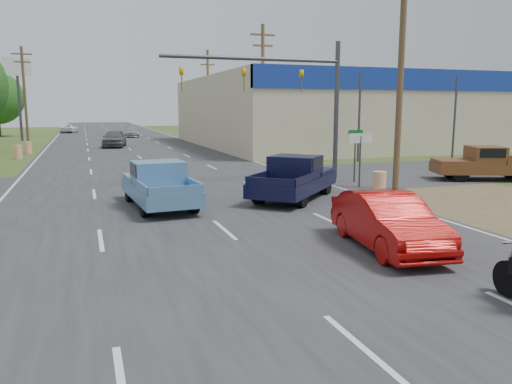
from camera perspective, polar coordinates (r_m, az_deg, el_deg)
name	(u,v)px	position (r m, az deg, el deg)	size (l,w,h in m)	color
ground	(363,349)	(8.23, 12.09, -17.16)	(200.00, 200.00, 0.00)	#384C1E
main_road	(130,149)	(46.56, -14.21, 4.77)	(15.00, 180.00, 0.02)	#2D2D30
cross_road	(170,184)	(24.83, -9.78, 0.95)	(120.00, 10.00, 0.02)	#2D2D30
dirt_verge	(469,198)	(22.35, 23.15, -0.65)	(8.00, 18.00, 0.01)	brown
big_box_store	(428,111)	(58.49, 19.06, 8.70)	(50.00, 28.10, 6.60)	#B7A88C
utility_pole_1	(401,70)	(23.51, 16.21, 13.21)	(2.00, 0.28, 10.00)	#4C3823
utility_pole_2	(263,87)	(39.62, 0.78, 11.95)	(2.00, 0.28, 10.00)	#4C3823
utility_pole_3	(208,93)	(56.88, -5.49, 11.19)	(2.00, 0.28, 10.00)	#4C3823
utility_pole_6	(25,92)	(58.54, -24.93, 10.31)	(2.00, 0.28, 10.00)	#4C3823
tree_3	(427,94)	(96.38, 18.99, 10.56)	(8.40, 8.40, 10.40)	#422D19
tree_5	(251,97)	(106.80, -0.52, 10.76)	(7.98, 7.98, 9.88)	#422D19
barrel_0	(379,183)	(22.02, 13.93, 1.00)	(0.56, 0.56, 1.00)	orange
barrel_1	(305,163)	(29.61, 5.64, 3.37)	(0.56, 0.56, 1.00)	orange
barrel_2	(18,152)	(40.64, -25.53, 4.16)	(0.56, 0.56, 1.00)	orange
barrel_3	(28,148)	(44.57, -24.59, 4.63)	(0.56, 0.56, 1.00)	orange
pole_sign_left_far	(17,76)	(62.70, -25.62, 11.85)	(3.00, 0.35, 9.20)	#3F3F44
lane_sign	(360,147)	(23.66, 11.84, 5.07)	(1.20, 0.08, 2.52)	#3F3F44
street_name_sign	(355,150)	(25.27, 11.25, 4.70)	(0.80, 0.08, 2.61)	#3F3F44
signal_mast	(289,85)	(25.23, 3.75, 12.12)	(9.12, 0.40, 7.00)	#3F3F44
red_convertible	(388,222)	(13.49, 14.80, -3.34)	(1.55, 4.45, 1.47)	#9B0907
blue_pickup	(159,184)	(19.04, -11.08, 0.92)	(2.39, 5.32, 1.72)	black
navy_pickup	(295,177)	(20.43, 4.52, 1.72)	(5.14, 5.28, 1.77)	black
brown_pickup	(484,163)	(28.23, 24.62, 3.02)	(5.63, 3.81, 1.74)	black
distant_car_grey	(114,138)	(49.43, -15.89, 5.90)	(1.94, 4.83, 1.65)	#57575C
distant_car_silver	(132,132)	(66.31, -13.99, 6.68)	(1.84, 4.53, 1.31)	#9D9DA2
distant_car_white	(69,129)	(80.43, -20.56, 6.79)	(2.03, 4.40, 1.22)	white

